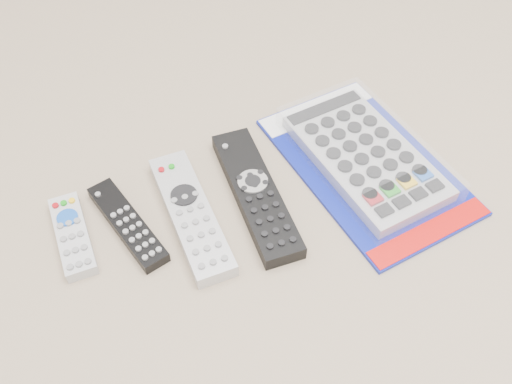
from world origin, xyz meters
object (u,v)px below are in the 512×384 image
remote_slim_black (128,224)px  remote_silver_dvd (191,215)px  remote_small_grey (73,235)px  jumbo_remote_packaged (366,156)px  remote_large_black (256,194)px

remote_slim_black → remote_silver_dvd: 0.09m
remote_small_grey → remote_slim_black: (0.07, -0.02, -0.00)m
remote_silver_dvd → jumbo_remote_packaged: size_ratio=0.68×
remote_large_black → jumbo_remote_packaged: jumbo_remote_packaged is taller
remote_small_grey → remote_large_black: 0.26m
remote_silver_dvd → jumbo_remote_packaged: (0.27, -0.03, 0.01)m
jumbo_remote_packaged → remote_silver_dvd: bearing=173.1°
remote_slim_black → remote_silver_dvd: bearing=-27.9°
remote_slim_black → remote_large_black: remote_large_black is taller
remote_small_grey → remote_slim_black: size_ratio=0.82×
remote_silver_dvd → remote_large_black: size_ratio=0.92×
remote_small_grey → jumbo_remote_packaged: (0.43, -0.07, 0.01)m
remote_large_black → jumbo_remote_packaged: bearing=2.7°
remote_small_grey → remote_large_black: remote_large_black is taller
remote_small_grey → remote_silver_dvd: bearing=-10.5°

